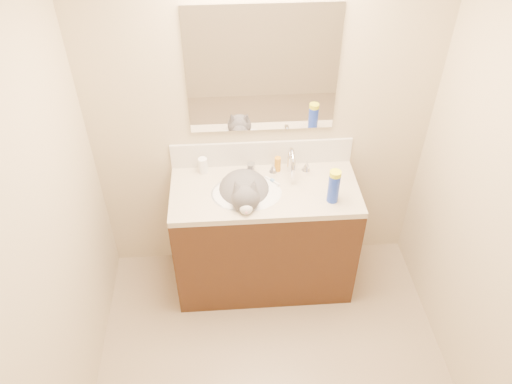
{
  "coord_description": "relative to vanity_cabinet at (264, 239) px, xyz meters",
  "views": [
    {
      "loc": [
        -0.23,
        -1.45,
        2.88
      ],
      "look_at": [
        -0.06,
        0.92,
        0.88
      ],
      "focal_mm": 35.0,
      "sensor_mm": 36.0,
      "label": 1
    }
  ],
  "objects": [
    {
      "name": "silver_jar",
      "position": [
        -0.08,
        0.19,
        0.48
      ],
      "size": [
        0.07,
        0.07,
        0.06
      ],
      "primitive_type": "cylinder",
      "rotation": [
        0.0,
        0.0,
        0.35
      ],
      "color": "#B7B7BC",
      "rests_on": "counter_slab"
    },
    {
      "name": "spray_cap",
      "position": [
        0.41,
        -0.14,
        0.65
      ],
      "size": [
        0.09,
        0.09,
        0.04
      ],
      "primitive_type": "cylinder",
      "rotation": [
        0.0,
        0.0,
        -0.32
      ],
      "color": "#EDF219",
      "rests_on": "spray_can"
    },
    {
      "name": "basin",
      "position": [
        -0.12,
        -0.03,
        0.38
      ],
      "size": [
        0.45,
        0.36,
        0.14
      ],
      "primitive_type": "ellipsoid",
      "color": "white",
      "rests_on": "vanity_cabinet"
    },
    {
      "name": "amber_bottle",
      "position": [
        0.1,
        0.18,
        0.5
      ],
      "size": [
        0.06,
        0.06,
        0.1
      ],
      "primitive_type": "cylinder",
      "rotation": [
        0.0,
        0.0,
        -0.42
      ],
      "color": "orange",
      "rests_on": "counter_slab"
    },
    {
      "name": "vanity_cabinet",
      "position": [
        0.0,
        0.0,
        0.0
      ],
      "size": [
        1.2,
        0.55,
        0.82
      ],
      "primitive_type": "cube",
      "color": "#3B2010",
      "rests_on": "ground"
    },
    {
      "name": "pill_bottle",
      "position": [
        -0.39,
        0.21,
        0.5
      ],
      "size": [
        0.06,
        0.06,
        0.11
      ],
      "primitive_type": "cylinder",
      "rotation": [
        0.0,
        0.0,
        0.06
      ],
      "color": "white",
      "rests_on": "counter_slab"
    },
    {
      "name": "pill_label",
      "position": [
        -0.39,
        0.21,
        0.49
      ],
      "size": [
        0.06,
        0.06,
        0.04
      ],
      "primitive_type": "cylinder",
      "rotation": [
        0.0,
        0.0,
        0.06
      ],
      "color": "orange",
      "rests_on": "pill_bottle"
    },
    {
      "name": "faucet",
      "position": [
        0.18,
        0.14,
        0.54
      ],
      "size": [
        0.28,
        0.2,
        0.21
      ],
      "color": "silver",
      "rests_on": "counter_slab"
    },
    {
      "name": "counter_slab",
      "position": [
        0.0,
        0.0,
        0.43
      ],
      "size": [
        1.2,
        0.55,
        0.04
      ],
      "primitive_type": "cube",
      "color": "beige",
      "rests_on": "vanity_cabinet"
    },
    {
      "name": "backsplash",
      "position": [
        0.0,
        0.26,
        0.54
      ],
      "size": [
        1.2,
        0.02,
        0.18
      ],
      "primitive_type": "cube",
      "color": "silver",
      "rests_on": "counter_slab"
    },
    {
      "name": "toothbrush",
      "position": [
        0.06,
        0.07,
        0.45
      ],
      "size": [
        0.09,
        0.1,
        0.01
      ],
      "primitive_type": "cube",
      "rotation": [
        0.0,
        0.0,
        0.74
      ],
      "color": "white",
      "rests_on": "counter_slab"
    },
    {
      "name": "toothbrush_head",
      "position": [
        0.06,
        0.07,
        0.46
      ],
      "size": [
        0.03,
        0.03,
        0.02
      ],
      "primitive_type": "cube",
      "rotation": [
        0.0,
        0.0,
        0.74
      ],
      "color": "#679DDC",
      "rests_on": "counter_slab"
    },
    {
      "name": "spray_can",
      "position": [
        0.41,
        -0.14,
        0.55
      ],
      "size": [
        0.09,
        0.09,
        0.19
      ],
      "primitive_type": "cylinder",
      "rotation": [
        0.0,
        0.0,
        -0.32
      ],
      "color": "#1B38C1",
      "rests_on": "counter_slab"
    },
    {
      "name": "cat",
      "position": [
        -0.13,
        -0.02,
        0.43
      ],
      "size": [
        0.38,
        0.47,
        0.35
      ],
      "rotation": [
        0.0,
        0.0,
        0.0
      ],
      "color": "#4F4D4F",
      "rests_on": "basin"
    },
    {
      "name": "mirror",
      "position": [
        0.0,
        0.26,
        1.13
      ],
      "size": [
        0.9,
        0.02,
        0.8
      ],
      "primitive_type": "cube",
      "color": "white",
      "rests_on": "room_shell"
    },
    {
      "name": "room_shell",
      "position": [
        0.0,
        -0.97,
        1.08
      ],
      "size": [
        2.24,
        2.54,
        2.52
      ],
      "color": "beige",
      "rests_on": "ground"
    }
  ]
}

